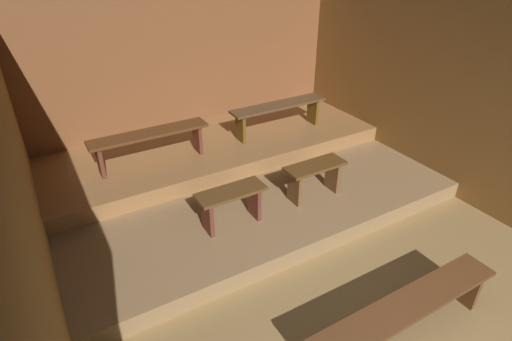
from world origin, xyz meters
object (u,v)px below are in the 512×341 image
at_px(bench_floor_center, 406,311).
at_px(bench_middle_left, 150,139).
at_px(bench_lower_right, 315,174).
at_px(bench_lower_left, 231,201).
at_px(bench_middle_right, 279,110).

relative_size(bench_floor_center, bench_middle_left, 1.25).
bearing_deg(bench_middle_left, bench_lower_right, -43.12).
relative_size(bench_lower_left, bench_lower_right, 1.00).
relative_size(bench_floor_center, bench_lower_right, 2.49).
relative_size(bench_floor_center, bench_lower_left, 2.49).
xyz_separation_m(bench_lower_right, bench_middle_left, (-1.64, 1.54, 0.26)).
bearing_deg(bench_lower_right, bench_middle_left, 136.88).
relative_size(bench_lower_right, bench_middle_left, 0.50).
distance_m(bench_lower_left, bench_middle_left, 1.62).
height_order(bench_lower_left, bench_middle_left, bench_middle_left).
distance_m(bench_lower_right, bench_middle_left, 2.26).
bearing_deg(bench_middle_right, bench_lower_right, -105.96).
bearing_deg(bench_floor_center, bench_lower_left, 107.45).
bearing_deg(bench_middle_right, bench_lower_left, -136.88).
height_order(bench_floor_center, bench_lower_left, bench_lower_left).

